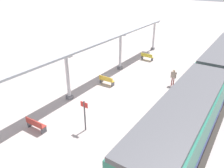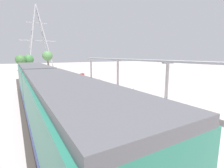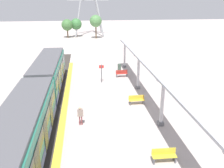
{
  "view_description": "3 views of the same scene",
  "coord_description": "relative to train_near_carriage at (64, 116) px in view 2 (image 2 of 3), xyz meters",
  "views": [
    {
      "loc": [
        -8.15,
        15.53,
        9.21
      ],
      "look_at": [
        1.02,
        1.74,
        1.2
      ],
      "focal_mm": 35.74,
      "sensor_mm": 36.0,
      "label": 1
    },
    {
      "loc": [
        -7.54,
        -13.99,
        4.44
      ],
      "look_at": [
        -0.47,
        -1.88,
        2.02
      ],
      "focal_mm": 26.9,
      "sensor_mm": 36.0,
      "label": 2
    },
    {
      "loc": [
        -2.03,
        -19.61,
        9.47
      ],
      "look_at": [
        0.46,
        0.41,
        2.0
      ],
      "focal_mm": 37.36,
      "sensor_mm": 36.0,
      "label": 3
    }
  ],
  "objects": [
    {
      "name": "tactile_edge_strip",
      "position": [
        1.86,
        6.92,
        -1.82
      ],
      "size": [
        0.54,
        32.16,
        0.01
      ],
      "primitive_type": "cube",
      "color": "yellow",
      "rests_on": "ground"
    },
    {
      "name": "train_far_carriage",
      "position": [
        0.0,
        11.96,
        0.0
      ],
      "size": [
        2.65,
        11.38,
        3.48
      ],
      "color": "#26705B",
      "rests_on": "ground"
    },
    {
      "name": "passenger_waiting_near_edge",
      "position": [
        3.36,
        3.71,
        -0.83
      ],
      "size": [
        0.46,
        0.21,
        1.6
      ],
      "color": "brown",
      "rests_on": "ground"
    },
    {
      "name": "ground_plane",
      "position": [
        5.84,
        6.92,
        -1.83
      ],
      "size": [
        176.0,
        176.0,
        0.0
      ],
      "primitive_type": "plane",
      "color": "#B3A6A0"
    },
    {
      "name": "tree_right_background",
      "position": [
        0.05,
        47.85,
        1.31
      ],
      "size": [
        2.82,
        2.82,
        4.56
      ],
      "color": "brown",
      "rests_on": "ground"
    },
    {
      "name": "bench_far_end",
      "position": [
        8.59,
        6.97,
        -1.38
      ],
      "size": [
        1.5,
        0.45,
        0.86
      ],
      "color": "gold",
      "rests_on": "ground"
    },
    {
      "name": "train_near_carriage",
      "position": [
        0.0,
        0.0,
        0.0
      ],
      "size": [
        2.65,
        11.38,
        3.48
      ],
      "color": "#26705B",
      "rests_on": "ground"
    },
    {
      "name": "trash_bin",
      "position": [
        8.69,
        18.24,
        -1.39
      ],
      "size": [
        0.48,
        0.48,
        0.87
      ],
      "primitive_type": "cylinder",
      "color": "#3D5044",
      "rests_on": "ground"
    },
    {
      "name": "platform_info_sign",
      "position": [
        5.81,
        13.4,
        -0.5
      ],
      "size": [
        0.56,
        0.1,
        2.2
      ],
      "color": "#4C4C51",
      "rests_on": "ground"
    },
    {
      "name": "canopy_beam",
      "position": [
        9.63,
        6.83,
        2.11
      ],
      "size": [
        1.2,
        25.98,
        0.16
      ],
      "primitive_type": "cube",
      "color": "#A8AAB2",
      "rests_on": "canopy_pillar_nearest"
    },
    {
      "name": "canopy_pillar_second",
      "position": [
        9.63,
        2.91,
        0.13
      ],
      "size": [
        1.1,
        0.44,
        3.85
      ],
      "color": "slate",
      "rests_on": "ground"
    },
    {
      "name": "bench_mid_platform",
      "position": [
        8.42,
        -1.35,
        -1.38
      ],
      "size": [
        1.51,
        0.49,
        0.86
      ],
      "color": "gold",
      "rests_on": "ground"
    },
    {
      "name": "electricity_pylon",
      "position": [
        5.6,
        51.76,
        8.22
      ],
      "size": [
        10.65,
        7.53,
        19.78
      ],
      "color": "#93969B",
      "rests_on": "ground"
    },
    {
      "name": "trackbed",
      "position": [
        -0.01,
        6.92,
        -1.82
      ],
      "size": [
        3.2,
        44.16,
        0.01
      ],
      "primitive_type": "cube",
      "color": "#38332D",
      "rests_on": "ground"
    },
    {
      "name": "tree_left_background",
      "position": [
        2.25,
        49.11,
        1.36
      ],
      "size": [
        2.86,
        2.86,
        4.63
      ],
      "color": "brown",
      "rests_on": "ground"
    },
    {
      "name": "tree_centre_background",
      "position": [
        7.1,
        45.81,
        2.35
      ],
      "size": [
        2.92,
        2.92,
        5.67
      ],
      "color": "brown",
      "rests_on": "ground"
    },
    {
      "name": "bench_near_end",
      "position": [
        8.54,
        15.22,
        -1.38
      ],
      "size": [
        1.51,
        0.47,
        0.86
      ],
      "color": "#9F2F28",
      "rests_on": "ground"
    },
    {
      "name": "canopy_pillar_fourth",
      "position": [
        9.63,
        19.42,
        0.13
      ],
      "size": [
        1.1,
        0.44,
        3.85
      ],
      "color": "slate",
      "rests_on": "ground"
    },
    {
      "name": "canopy_pillar_third",
      "position": [
        9.63,
        10.88,
        0.13
      ],
      "size": [
        1.1,
        0.44,
        3.85
      ],
      "color": "slate",
      "rests_on": "ground"
    }
  ]
}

